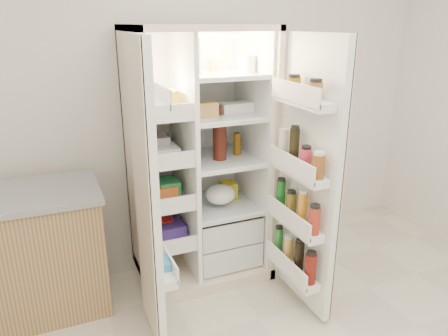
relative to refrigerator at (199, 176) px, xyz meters
name	(u,v)px	position (x,y,z in m)	size (l,w,h in m)	color
wall_back	(198,86)	(0.12, 0.35, 0.61)	(4.00, 0.02, 2.70)	white
refrigerator	(199,176)	(0.00, 0.00, 0.00)	(0.92, 0.70, 1.80)	beige
freezer_door	(147,198)	(-0.52, -0.60, 0.15)	(0.15, 0.40, 1.72)	white
fridge_door	(307,182)	(0.46, -0.70, 0.13)	(0.17, 0.58, 1.72)	white
kitchen_counter	(11,256)	(-1.29, -0.08, -0.33)	(1.14, 0.61, 0.83)	#A68453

